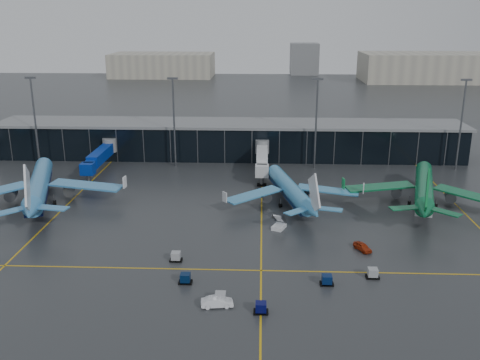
{
  "coord_description": "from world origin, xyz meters",
  "views": [
    {
      "loc": [
        9.82,
        -98.18,
        42.22
      ],
      "look_at": [
        5.0,
        18.0,
        6.0
      ],
      "focal_mm": 40.0,
      "sensor_mm": 36.0,
      "label": 1
    }
  ],
  "objects_px": {
    "airliner_aer_lingus": "(425,177)",
    "airliner_arkefly": "(38,174)",
    "baggage_carts": "(256,282)",
    "service_van_white": "(217,302)",
    "airliner_klm_near": "(290,180)",
    "mobile_airstair": "(279,225)",
    "service_van_red": "(363,247)"
  },
  "relations": [
    {
      "from": "airliner_arkefly",
      "to": "airliner_klm_near",
      "type": "xyz_separation_m",
      "value": [
        58.01,
        1.7,
        -1.15
      ]
    },
    {
      "from": "mobile_airstair",
      "to": "service_van_red",
      "type": "relative_size",
      "value": 0.89
    },
    {
      "from": "airliner_arkefly",
      "to": "service_van_white",
      "type": "xyz_separation_m",
      "value": [
        45.01,
        -44.65,
        -6.21
      ]
    },
    {
      "from": "airliner_klm_near",
      "to": "service_van_white",
      "type": "height_order",
      "value": "airliner_klm_near"
    },
    {
      "from": "airliner_klm_near",
      "to": "airliner_aer_lingus",
      "type": "height_order",
      "value": "airliner_aer_lingus"
    },
    {
      "from": "airliner_aer_lingus",
      "to": "airliner_arkefly",
      "type": "bearing_deg",
      "value": -162.36
    },
    {
      "from": "airliner_klm_near",
      "to": "service_van_white",
      "type": "bearing_deg",
      "value": -118.95
    },
    {
      "from": "airliner_klm_near",
      "to": "baggage_carts",
      "type": "height_order",
      "value": "airliner_klm_near"
    },
    {
      "from": "mobile_airstair",
      "to": "service_van_white",
      "type": "relative_size",
      "value": 0.78
    },
    {
      "from": "airliner_arkefly",
      "to": "service_van_red",
      "type": "distance_m",
      "value": 74.55
    },
    {
      "from": "mobile_airstair",
      "to": "baggage_carts",
      "type": "bearing_deg",
      "value": -76.76
    },
    {
      "from": "airliner_arkefly",
      "to": "airliner_aer_lingus",
      "type": "distance_m",
      "value": 89.04
    },
    {
      "from": "airliner_klm_near",
      "to": "baggage_carts",
      "type": "relative_size",
      "value": 1.06
    },
    {
      "from": "airliner_klm_near",
      "to": "mobile_airstair",
      "type": "relative_size",
      "value": 10.01
    },
    {
      "from": "airliner_klm_near",
      "to": "service_van_red",
      "type": "distance_m",
      "value": 28.57
    },
    {
      "from": "airliner_aer_lingus",
      "to": "baggage_carts",
      "type": "height_order",
      "value": "airliner_aer_lingus"
    },
    {
      "from": "service_van_white",
      "to": "airliner_aer_lingus",
      "type": "bearing_deg",
      "value": -50.65
    },
    {
      "from": "service_van_red",
      "to": "airliner_klm_near",
      "type": "bearing_deg",
      "value": 90.6
    },
    {
      "from": "airliner_aer_lingus",
      "to": "service_van_white",
      "type": "relative_size",
      "value": 8.72
    },
    {
      "from": "airliner_arkefly",
      "to": "baggage_carts",
      "type": "bearing_deg",
      "value": -54.58
    },
    {
      "from": "airliner_aer_lingus",
      "to": "service_van_white",
      "type": "bearing_deg",
      "value": -117.0
    },
    {
      "from": "airliner_arkefly",
      "to": "airliner_aer_lingus",
      "type": "bearing_deg",
      "value": -15.89
    },
    {
      "from": "airliner_arkefly",
      "to": "mobile_airstair",
      "type": "distance_m",
      "value": 57.18
    },
    {
      "from": "airliner_arkefly",
      "to": "baggage_carts",
      "type": "height_order",
      "value": "airliner_arkefly"
    },
    {
      "from": "service_van_white",
      "to": "airliner_klm_near",
      "type": "bearing_deg",
      "value": -23.62
    },
    {
      "from": "airliner_klm_near",
      "to": "mobile_airstair",
      "type": "distance_m",
      "value": 16.39
    },
    {
      "from": "baggage_carts",
      "to": "service_van_red",
      "type": "height_order",
      "value": "baggage_carts"
    },
    {
      "from": "airliner_arkefly",
      "to": "baggage_carts",
      "type": "distance_m",
      "value": 63.79
    },
    {
      "from": "airliner_arkefly",
      "to": "service_van_red",
      "type": "bearing_deg",
      "value": -36.26
    },
    {
      "from": "baggage_carts",
      "to": "service_van_red",
      "type": "xyz_separation_m",
      "value": [
        19.61,
        14.5,
        -0.03
      ]
    },
    {
      "from": "airliner_aer_lingus",
      "to": "service_van_red",
      "type": "xyz_separation_m",
      "value": [
        -18.51,
        -26.5,
        -5.79
      ]
    },
    {
      "from": "service_van_white",
      "to": "baggage_carts",
      "type": "bearing_deg",
      "value": -49.27
    }
  ]
}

